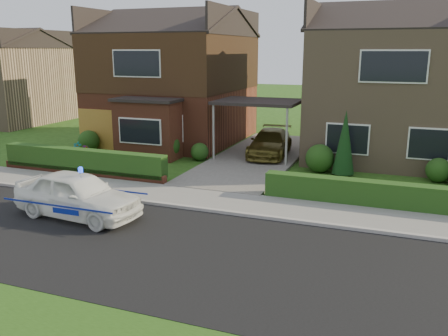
% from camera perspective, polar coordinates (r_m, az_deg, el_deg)
% --- Properties ---
extents(ground, '(120.00, 120.00, 0.00)m').
position_cam_1_polar(ground, '(13.00, -10.26, -9.00)').
color(ground, '#204312').
rests_on(ground, ground).
extents(road, '(60.00, 6.00, 0.02)m').
position_cam_1_polar(road, '(13.00, -10.26, -9.00)').
color(road, black).
rests_on(road, ground).
extents(kerb, '(60.00, 0.16, 0.12)m').
position_cam_1_polar(kerb, '(15.49, -4.49, -4.75)').
color(kerb, '#9E9993').
rests_on(kerb, ground).
extents(sidewalk, '(60.00, 2.00, 0.10)m').
position_cam_1_polar(sidewalk, '(16.40, -2.93, -3.69)').
color(sidewalk, slate).
rests_on(sidewalk, ground).
extents(driveway, '(3.80, 12.00, 0.12)m').
position_cam_1_polar(driveway, '(22.66, 4.06, 1.32)').
color(driveway, '#666059').
rests_on(driveway, ground).
extents(house_left, '(7.50, 9.53, 7.25)m').
position_cam_1_polar(house_left, '(26.98, -6.02, 11.36)').
color(house_left, brown).
rests_on(house_left, ground).
extents(house_right, '(7.50, 8.06, 7.25)m').
position_cam_1_polar(house_right, '(24.23, 19.82, 9.97)').
color(house_right, '#8E7257').
rests_on(house_right, ground).
extents(carport_link, '(3.80, 3.00, 2.77)m').
position_cam_1_polar(carport_link, '(22.19, 4.15, 7.84)').
color(carport_link, black).
rests_on(carport_link, ground).
extents(garage_door, '(2.20, 0.10, 2.10)m').
position_cam_1_polar(garage_door, '(25.18, -14.95, 4.45)').
color(garage_door, olive).
rests_on(garage_door, ground).
extents(dwarf_wall, '(7.70, 0.25, 0.36)m').
position_cam_1_polar(dwarf_wall, '(20.25, -16.75, -0.45)').
color(dwarf_wall, brown).
rests_on(dwarf_wall, ground).
extents(hedge_left, '(7.50, 0.55, 0.90)m').
position_cam_1_polar(hedge_left, '(20.41, -16.46, -0.84)').
color(hedge_left, '#113611').
rests_on(hedge_left, ground).
extents(hedge_right, '(7.50, 0.55, 0.80)m').
position_cam_1_polar(hedge_right, '(16.35, 17.98, -4.63)').
color(hedge_right, '#113611').
rests_on(hedge_right, ground).
extents(shrub_left_far, '(1.08, 1.08, 1.08)m').
position_cam_1_polar(shrub_left_far, '(25.04, -15.96, 3.15)').
color(shrub_left_far, '#113611').
rests_on(shrub_left_far, ground).
extents(shrub_left_mid, '(1.32, 1.32, 1.32)m').
position_cam_1_polar(shrub_left_mid, '(22.48, -7.00, 2.70)').
color(shrub_left_mid, '#113611').
rests_on(shrub_left_mid, ground).
extents(shrub_left_near, '(0.84, 0.84, 0.84)m').
position_cam_1_polar(shrub_left_near, '(22.11, -2.94, 1.96)').
color(shrub_left_near, '#113611').
rests_on(shrub_left_near, ground).
extents(shrub_right_near, '(1.20, 1.20, 1.20)m').
position_cam_1_polar(shrub_right_near, '(20.33, 11.44, 1.14)').
color(shrub_right_near, '#113611').
rests_on(shrub_right_near, ground).
extents(shrub_right_mid, '(0.96, 0.96, 0.96)m').
position_cam_1_polar(shrub_right_mid, '(20.27, 24.39, -0.23)').
color(shrub_right_mid, '#113611').
rests_on(shrub_right_mid, ground).
extents(conifer_a, '(0.90, 0.90, 2.60)m').
position_cam_1_polar(conifer_a, '(19.86, 14.29, 2.75)').
color(conifer_a, black).
rests_on(conifer_a, ground).
extents(neighbour_left, '(6.50, 7.00, 5.20)m').
position_cam_1_polar(neighbour_left, '(37.20, -24.66, 9.03)').
color(neighbour_left, '#8E7257').
rests_on(neighbour_left, ground).
extents(police_car, '(3.82, 4.29, 1.58)m').
position_cam_1_polar(police_car, '(15.23, -17.23, -3.14)').
color(police_car, white).
rests_on(police_car, ground).
extents(driveway_car, '(2.08, 4.32, 1.22)m').
position_cam_1_polar(driveway_car, '(22.74, 5.57, 3.04)').
color(driveway_car, brown).
rests_on(driveway_car, driveway).
extents(potted_plant_a, '(0.46, 0.35, 0.80)m').
position_cam_1_polar(potted_plant_a, '(23.53, -17.20, 2.03)').
color(potted_plant_a, gray).
rests_on(potted_plant_a, ground).
extents(potted_plant_b, '(0.54, 0.53, 0.76)m').
position_cam_1_polar(potted_plant_b, '(22.17, -19.95, 1.05)').
color(potted_plant_b, gray).
rests_on(potted_plant_b, ground).
extents(potted_plant_c, '(0.45, 0.45, 0.69)m').
position_cam_1_polar(potted_plant_c, '(23.07, -16.26, 1.73)').
color(potted_plant_c, gray).
rests_on(potted_plant_c, ground).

